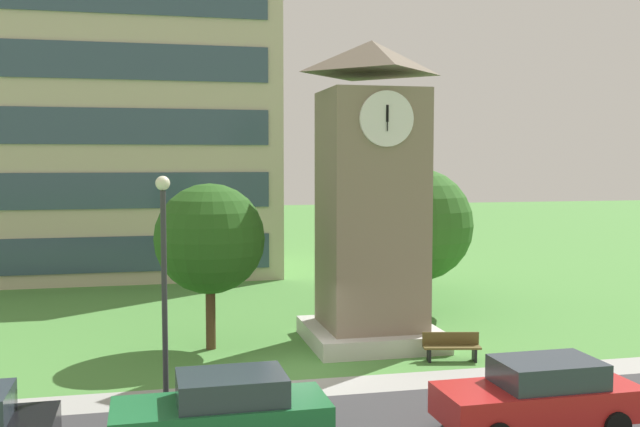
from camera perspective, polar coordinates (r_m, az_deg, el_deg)
The scene contains 11 objects.
ground_plane at distance 22.73m, azimuth -1.71°, elevation -12.05°, with size 160.00×160.00×0.00m, color #4C893D.
kerb_strip at distance 21.16m, azimuth -0.82°, elevation -13.28°, with size 120.00×1.60×0.01m, color #9E9E99.
office_building at distance 43.76m, azimuth -17.43°, elevation 6.15°, with size 20.41×10.83×16.00m.
clock_tower at distance 25.42m, azimuth 3.95°, elevation 0.28°, with size 4.37×4.37×10.36m.
park_bench at distance 24.12m, azimuth 10.08°, elevation -10.03°, with size 1.86×0.85×0.88m.
street_lamp at distance 18.79m, azimuth -11.92°, elevation -4.07°, with size 0.36×0.36×5.95m.
tree_streetside at distance 30.92m, azimuth 7.41°, elevation -0.87°, with size 4.70×4.70×6.01m.
tree_near_tower at distance 24.89m, azimuth -8.48°, elevation -1.95°, with size 3.68×3.68×5.57m.
tree_by_building at distance 36.18m, azimuth 7.27°, elevation 0.20°, with size 4.26×4.26×6.01m.
parked_car_green at distance 16.84m, azimuth -7.44°, elevation -14.88°, with size 4.71×2.11×1.69m.
parked_car_red at distance 18.53m, azimuth 16.57°, elevation -13.23°, with size 4.75×2.08×1.69m.
Camera 1 is at (-4.20, -21.41, 6.35)m, focal length 41.58 mm.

